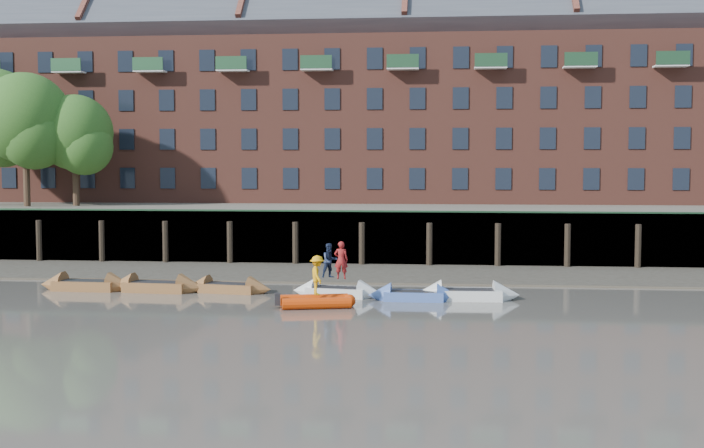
# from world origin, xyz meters

# --- Properties ---
(ground) EXTENTS (220.00, 220.00, 0.00)m
(ground) POSITION_xyz_m (0.00, 0.00, 0.00)
(ground) COLOR #5D5850
(ground) RESTS_ON ground
(foreshore) EXTENTS (110.00, 8.00, 0.50)m
(foreshore) POSITION_xyz_m (0.00, 18.00, 0.00)
(foreshore) COLOR #3D382F
(foreshore) RESTS_ON ground
(mud_band) EXTENTS (110.00, 1.60, 0.10)m
(mud_band) POSITION_xyz_m (0.00, 14.60, 0.00)
(mud_band) COLOR #4C4336
(mud_band) RESTS_ON ground
(river_wall) EXTENTS (110.00, 1.23, 3.30)m
(river_wall) POSITION_xyz_m (-0.00, 22.38, 1.59)
(river_wall) COLOR #2D2A26
(river_wall) RESTS_ON ground
(bank_terrace) EXTENTS (110.00, 28.00, 3.20)m
(bank_terrace) POSITION_xyz_m (0.00, 36.00, 1.60)
(bank_terrace) COLOR #5E594D
(bank_terrace) RESTS_ON ground
(apartment_terrace) EXTENTS (80.60, 15.56, 20.98)m
(apartment_terrace) POSITION_xyz_m (-0.00, 36.99, 12.82)
(apartment_terrace) COLOR brown
(apartment_terrace) RESTS_ON bank_terrace
(tree_cluster) EXTENTS (11.76, 7.74, 9.40)m
(tree_cluster) POSITION_xyz_m (-25.62, 27.35, 9.00)
(tree_cluster) COLOR #3A281C
(tree_cluster) RESTS_ON bank_terrace
(rowboat_0) EXTENTS (4.75, 1.58, 1.36)m
(rowboat_0) POSITION_xyz_m (-14.40, 10.62, 0.24)
(rowboat_0) COLOR brown
(rowboat_0) RESTS_ON ground
(rowboat_1) EXTENTS (4.81, 1.74, 1.37)m
(rowboat_1) POSITION_xyz_m (-10.87, 10.49, 0.24)
(rowboat_1) COLOR brown
(rowboat_1) RESTS_ON ground
(rowboat_2) EXTENTS (4.38, 1.93, 1.23)m
(rowboat_2) POSITION_xyz_m (-7.38, 10.59, 0.22)
(rowboat_2) COLOR brown
(rowboat_2) RESTS_ON ground
(rowboat_3) EXTENTS (4.41, 1.94, 1.24)m
(rowboat_3) POSITION_xyz_m (-2.10, 9.79, 0.22)
(rowboat_3) COLOR silver
(rowboat_3) RESTS_ON ground
(rowboat_4) EXTENTS (4.13, 1.25, 1.20)m
(rowboat_4) POSITION_xyz_m (1.46, 9.02, 0.21)
(rowboat_4) COLOR #4462AE
(rowboat_4) RESTS_ON ground
(rowboat_5) EXTENTS (4.74, 1.54, 1.36)m
(rowboat_5) POSITION_xyz_m (3.84, 9.43, 0.24)
(rowboat_5) COLOR silver
(rowboat_5) RESTS_ON ground
(rib_tender) EXTENTS (3.30, 2.18, 0.56)m
(rib_tender) POSITION_xyz_m (-2.56, 6.83, 0.24)
(rib_tender) COLOR red
(rib_tender) RESTS_ON ground
(person_rower_a) EXTENTS (0.66, 0.45, 1.74)m
(person_rower_a) POSITION_xyz_m (-1.91, 9.73, 1.70)
(person_rower_a) COLOR maroon
(person_rower_a) RESTS_ON rowboat_3
(person_rower_b) EXTENTS (0.98, 0.92, 1.60)m
(person_rower_b) POSITION_xyz_m (-2.48, 10.07, 1.63)
(person_rower_b) COLOR #19233F
(person_rower_b) RESTS_ON rowboat_3
(person_rib_crew) EXTENTS (0.92, 1.23, 1.69)m
(person_rib_crew) POSITION_xyz_m (-2.61, 6.87, 1.36)
(person_rib_crew) COLOR orange
(person_rib_crew) RESTS_ON rib_tender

